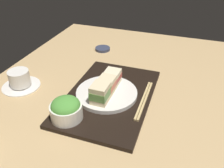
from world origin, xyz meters
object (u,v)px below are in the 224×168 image
object	(u,v)px
coffee_cup	(20,80)
small_sauce_dish	(103,49)
sandwich_plate	(107,93)
chopsticks_pair	(144,100)
salad_bowl	(66,109)
sandwich_near	(100,93)
sandwich_far	(112,77)
sandwich_middle	(107,85)

from	to	relation	value
coffee_cup	small_sauce_dish	world-z (taller)	coffee_cup
sandwich_plate	chopsticks_pair	world-z (taller)	sandwich_plate
sandwich_plate	coffee_cup	bearing A→B (deg)	96.26
salad_bowl	coffee_cup	size ratio (longest dim) A/B	0.70
sandwich_near	small_sauce_dish	bearing A→B (deg)	20.28
salad_bowl	chopsticks_pair	bearing A→B (deg)	-51.72
sandwich_near	chopsticks_pair	distance (cm)	15.59
coffee_cup	small_sauce_dish	size ratio (longest dim) A/B	1.94
small_sauce_dish	sandwich_far	bearing A→B (deg)	-153.05
sandwich_near	sandwich_far	size ratio (longest dim) A/B	0.97
sandwich_plate	sandwich_far	distance (cm)	6.65
sandwich_plate	small_sauce_dish	distance (cm)	40.71
coffee_cup	small_sauce_dish	bearing A→B (deg)	-23.53
salad_bowl	coffee_cup	xyz separation A→B (cm)	(11.74, 26.41, -2.04)
sandwich_middle	sandwich_far	distance (cm)	5.80
salad_bowl	chopsticks_pair	world-z (taller)	salad_bowl
sandwich_plate	coffee_cup	size ratio (longest dim) A/B	1.51
coffee_cup	chopsticks_pair	bearing A→B (deg)	-84.32
chopsticks_pair	sandwich_near	bearing A→B (deg)	116.86
sandwich_far	chopsticks_pair	bearing A→B (deg)	-109.93
sandwich_far	salad_bowl	distance (cm)	22.56
sandwich_far	small_sauce_dish	size ratio (longest dim) A/B	0.91
sandwich_near	chopsticks_pair	bearing A→B (deg)	-63.14
sandwich_plate	coffee_cup	xyz separation A→B (cm)	(-3.72, 33.92, 0.71)
sandwich_middle	coffee_cup	bearing A→B (deg)	96.26
salad_bowl	chopsticks_pair	distance (cm)	26.72
sandwich_far	salad_bowl	bearing A→B (deg)	160.42
salad_bowl	sandwich_plate	bearing A→B (deg)	-25.89
sandwich_plate	salad_bowl	world-z (taller)	salad_bowl
sandwich_middle	sandwich_plate	bearing A→B (deg)	90.00
sandwich_near	coffee_cup	size ratio (longest dim) A/B	0.46
sandwich_near	coffee_cup	xyz separation A→B (cm)	(2.07, 33.86, -3.18)
sandwich_plate	chopsticks_pair	distance (cm)	13.37
sandwich_middle	coffee_cup	size ratio (longest dim) A/B	0.46
sandwich_near	chopsticks_pair	size ratio (longest dim) A/B	0.30
small_sauce_dish	sandwich_plate	bearing A→B (deg)	-156.82
sandwich_near	small_sauce_dish	distance (cm)	46.37
salad_bowl	small_sauce_dish	xyz separation A→B (cm)	(52.86, 8.51, -4.28)
salad_bowl	small_sauce_dish	world-z (taller)	salad_bowl
sandwich_far	small_sauce_dish	distance (cm)	35.78
sandwich_far	small_sauce_dish	xyz separation A→B (cm)	(31.60, 16.07, -4.79)
coffee_cup	small_sauce_dish	xyz separation A→B (cm)	(41.12, -17.90, -2.24)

